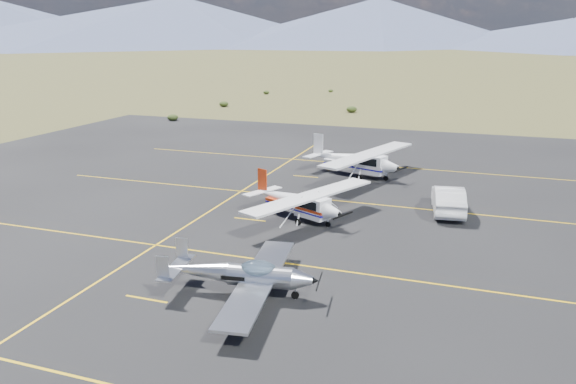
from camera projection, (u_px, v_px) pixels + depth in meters
The scene contains 6 objects.
ground at pixel (246, 276), 25.63m from camera, with size 1600.00×1600.00×0.00m, color #383D1C.
apron at pixel (295, 228), 31.98m from camera, with size 72.00×72.00×0.02m, color black.
aircraft_low_wing at pixel (243, 275), 23.57m from camera, with size 6.46×8.93×1.93m.
aircraft_cessna at pixel (298, 200), 33.36m from camera, with size 7.28×9.59×2.52m.
aircraft_plain at pixel (355, 159), 43.38m from camera, with size 7.87×11.29×2.90m.
sedan at pixel (448, 199), 34.51m from camera, with size 1.77×5.09×1.68m, color silver.
Camera 1 is at (9.64, -21.63, 10.71)m, focal length 35.00 mm.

